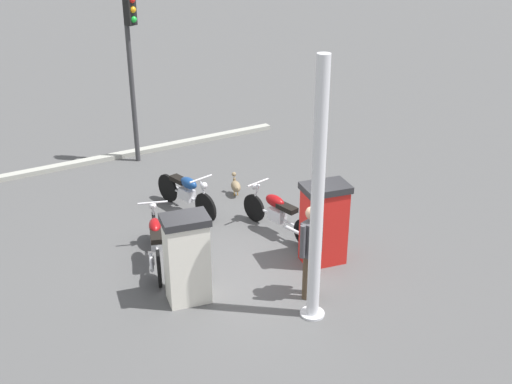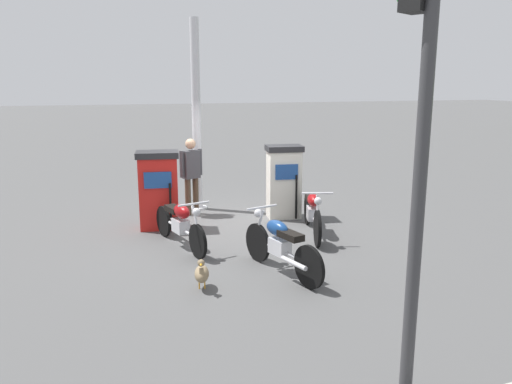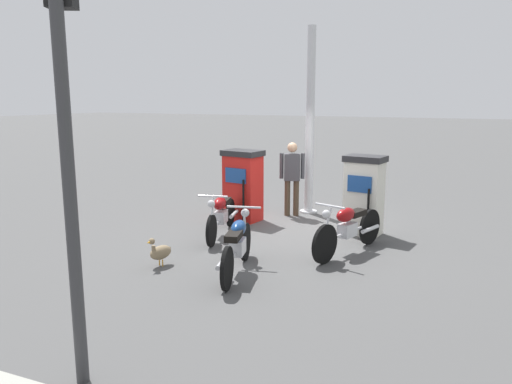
{
  "view_description": "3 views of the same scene",
  "coord_description": "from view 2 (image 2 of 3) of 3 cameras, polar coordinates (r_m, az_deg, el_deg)",
  "views": [
    {
      "loc": [
        -8.85,
        4.53,
        6.2
      ],
      "look_at": [
        0.71,
        -0.54,
        1.13
      ],
      "focal_mm": 44.63,
      "sensor_mm": 36.0,
      "label": 1
    },
    {
      "loc": [
        9.54,
        -2.52,
        2.89
      ],
      "look_at": [
        0.53,
        0.4,
        0.82
      ],
      "focal_mm": 35.4,
      "sensor_mm": 36.0,
      "label": 2
    },
    {
      "loc": [
        9.17,
        3.47,
        2.69
      ],
      "look_at": [
        0.7,
        -0.5,
        0.9
      ],
      "focal_mm": 34.71,
      "sensor_mm": 36.0,
      "label": 3
    }
  ],
  "objects": [
    {
      "name": "wandering_duck",
      "position": [
        7.27,
        -6.15,
        -9.1
      ],
      "size": [
        0.5,
        0.29,
        0.5
      ],
      "color": "#847051",
      "rests_on": "ground"
    },
    {
      "name": "canopy_support_pole",
      "position": [
        11.54,
        -6.75,
        8.09
      ],
      "size": [
        0.4,
        0.4,
        4.26
      ],
      "color": "silver",
      "rests_on": "ground"
    },
    {
      "name": "roadside_traffic_light",
      "position": [
        4.49,
        17.87,
        10.82
      ],
      "size": [
        0.4,
        0.3,
        4.16
      ],
      "color": "#38383A",
      "rests_on": "ground"
    },
    {
      "name": "fuel_pump_far",
      "position": [
        10.87,
        3.17,
        1.22
      ],
      "size": [
        0.66,
        0.83,
        1.57
      ],
      "color": "silver",
      "rests_on": "ground"
    },
    {
      "name": "attendant_person",
      "position": [
        11.16,
        -7.33,
        2.33
      ],
      "size": [
        0.32,
        0.56,
        1.69
      ],
      "color": "#473828",
      "rests_on": "ground"
    },
    {
      "name": "motorcycle_near_pump",
      "position": [
        9.05,
        -8.55,
        -3.39
      ],
      "size": [
        2.01,
        0.72,
        0.93
      ],
      "color": "black",
      "rests_on": "ground"
    },
    {
      "name": "fuel_pump_near",
      "position": [
        10.24,
        -10.95,
        0.27
      ],
      "size": [
        0.7,
        0.9,
        1.56
      ],
      "color": "red",
      "rests_on": "ground"
    },
    {
      "name": "ground_plane",
      "position": [
        10.28,
        -3.05,
        -4.01
      ],
      "size": [
        120.0,
        120.0,
        0.0
      ],
      "primitive_type": "plane",
      "color": "#4C4C4C"
    },
    {
      "name": "motorcycle_far_pump",
      "position": [
        9.72,
        6.41,
        -2.12
      ],
      "size": [
        2.07,
        0.83,
        0.97
      ],
      "color": "black",
      "rests_on": "ground"
    },
    {
      "name": "motorcycle_extra",
      "position": [
        7.75,
        2.76,
        -5.85
      ],
      "size": [
        1.92,
        0.7,
        0.96
      ],
      "color": "black",
      "rests_on": "ground"
    }
  ]
}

